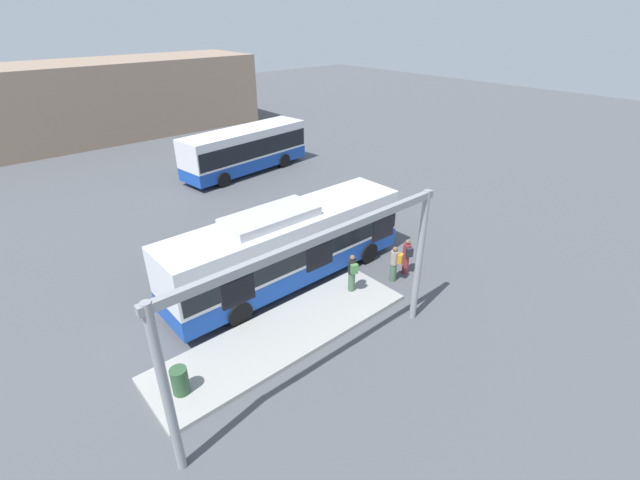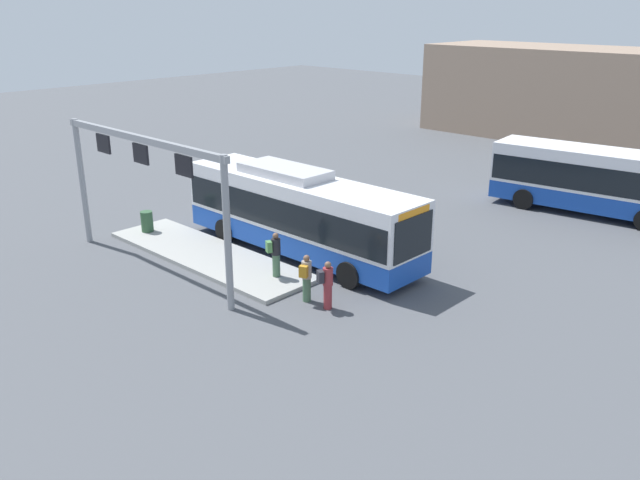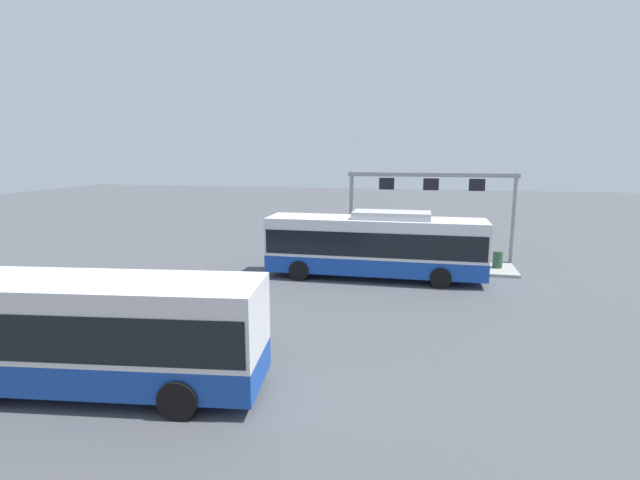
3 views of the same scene
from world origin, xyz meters
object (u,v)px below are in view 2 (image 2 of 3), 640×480
at_px(person_boarding, 327,284).
at_px(person_waiting_near, 275,253).
at_px(person_waiting_mid, 306,277).
at_px(bus_main, 300,211).
at_px(trash_bin, 147,221).
at_px(bus_background_left, 597,178).

bearing_deg(person_boarding, person_waiting_near, 108.14).
bearing_deg(person_waiting_near, person_waiting_mid, -78.40).
bearing_deg(bus_main, trash_bin, -155.22).
relative_size(bus_main, person_waiting_near, 6.58).
distance_m(bus_main, trash_bin, 7.18).
distance_m(bus_main, person_boarding, 5.26).
distance_m(bus_main, person_waiting_mid, 4.62).
distance_m(person_boarding, person_waiting_mid, 0.89).
xyz_separation_m(bus_main, person_waiting_near, (1.29, -2.53, -0.76)).
relative_size(bus_background_left, person_waiting_near, 5.86).
bearing_deg(person_waiting_mid, person_waiting_near, 54.66).
xyz_separation_m(bus_main, person_boarding, (4.25, -2.96, -0.92)).
relative_size(bus_main, trash_bin, 12.21).
bearing_deg(person_waiting_mid, trash_bin, 67.92).
height_order(bus_background_left, person_waiting_mid, bus_background_left).
bearing_deg(person_boarding, bus_main, 81.58).
bearing_deg(bus_background_left, person_waiting_mid, 72.50).
relative_size(bus_background_left, person_waiting_mid, 5.86).
xyz_separation_m(bus_main, person_waiting_mid, (3.36, -3.03, -0.92)).
bearing_deg(bus_main, person_boarding, -35.00).
xyz_separation_m(person_waiting_near, trash_bin, (-7.72, -0.45, -0.44)).
bearing_deg(bus_background_left, bus_main, 57.45).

